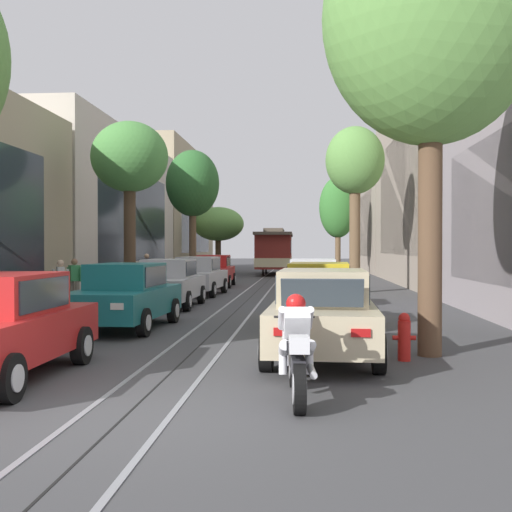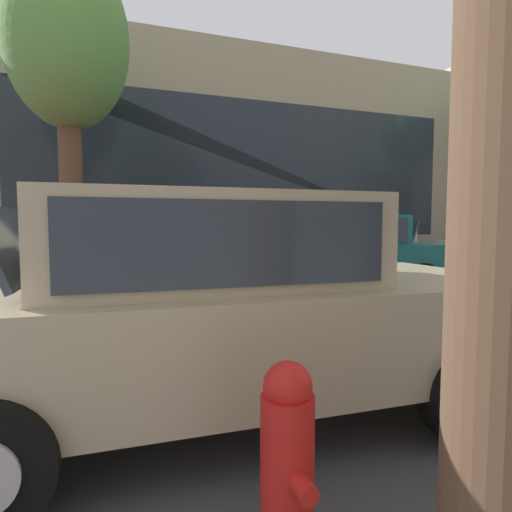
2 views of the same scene
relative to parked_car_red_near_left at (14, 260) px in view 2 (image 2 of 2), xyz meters
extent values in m
cube|color=tan|center=(-6.70, 5.79, 2.64)|extent=(4.37, 19.18, 6.88)
cube|color=#2D3842|center=(-4.54, 5.79, 2.30)|extent=(0.04, 13.64, 4.13)
cube|color=red|center=(0.00, -0.04, -0.15)|extent=(1.83, 4.31, 0.66)
cube|color=red|center=(0.00, 0.11, 0.48)|extent=(1.49, 2.07, 0.60)
cube|color=#2D3842|center=(-0.01, 1.29, 0.46)|extent=(1.30, 0.21, 0.45)
cube|color=#2D3842|center=(0.75, 0.11, 0.48)|extent=(0.04, 1.81, 0.47)
cube|color=#2D3842|center=(-0.75, 0.11, 0.48)|extent=(0.04, 1.81, 0.47)
cube|color=#B21414|center=(0.55, 2.12, -0.05)|extent=(0.28, 0.04, 0.12)
cube|color=#B21414|center=(-0.57, 2.12, -0.05)|extent=(0.28, 0.04, 0.12)
cylinder|color=black|center=(0.87, 1.30, -0.48)|extent=(0.20, 0.64, 0.64)
cylinder|color=silver|center=(0.98, 1.30, -0.48)|extent=(0.02, 0.35, 0.35)
cylinder|color=black|center=(-0.89, 1.29, -0.48)|extent=(0.20, 0.64, 0.64)
cylinder|color=silver|center=(-1.00, 1.29, -0.48)|extent=(0.02, 0.35, 0.35)
cube|color=#196B70|center=(0.27, 5.96, -0.15)|extent=(1.97, 4.37, 0.66)
cube|color=#196B70|center=(0.28, 6.10, 0.48)|extent=(1.56, 2.12, 0.60)
cube|color=#2D3842|center=(0.24, 5.27, 0.46)|extent=(1.34, 0.27, 0.47)
cube|color=#2D3842|center=(0.32, 7.29, 0.46)|extent=(1.30, 0.25, 0.45)
cube|color=#2D3842|center=(1.02, 6.07, 0.48)|extent=(0.10, 1.81, 0.47)
cube|color=#2D3842|center=(-0.47, 6.13, 0.48)|extent=(0.10, 1.81, 0.47)
cube|color=white|center=(0.74, 3.77, -0.05)|extent=(0.28, 0.05, 0.14)
cube|color=#B21414|center=(0.91, 8.09, -0.05)|extent=(0.28, 0.05, 0.12)
cube|color=white|center=(-0.37, 3.82, -0.05)|extent=(0.28, 0.05, 0.14)
cube|color=#B21414|center=(-0.20, 8.14, -0.05)|extent=(0.28, 0.05, 0.12)
cylinder|color=black|center=(1.10, 4.59, -0.48)|extent=(0.23, 0.65, 0.64)
cylinder|color=silver|center=(1.21, 4.58, -0.48)|extent=(0.03, 0.35, 0.35)
cylinder|color=black|center=(-0.66, 4.66, -0.48)|extent=(0.23, 0.65, 0.64)
cylinder|color=silver|center=(-0.77, 4.66, -0.48)|extent=(0.03, 0.35, 0.35)
cylinder|color=black|center=(1.20, 7.25, -0.48)|extent=(0.23, 0.65, 0.64)
cylinder|color=silver|center=(1.31, 7.25, -0.48)|extent=(0.03, 0.35, 0.35)
cylinder|color=black|center=(-0.56, 7.32, -0.48)|extent=(0.23, 0.65, 0.64)
cylinder|color=silver|center=(-0.67, 7.33, -0.48)|extent=(0.03, 0.35, 0.35)
cube|color=#2D3842|center=(0.15, 10.80, 0.46)|extent=(1.33, 0.23, 0.47)
cube|color=#2D3842|center=(-0.59, 11.64, 0.48)|extent=(0.04, 1.81, 0.47)
cube|color=white|center=(0.70, 9.33, -0.05)|extent=(0.28, 0.04, 0.14)
cube|color=white|center=(-0.41, 9.33, -0.05)|extent=(0.28, 0.04, 0.14)
cylinder|color=black|center=(-0.73, 10.16, -0.48)|extent=(0.20, 0.64, 0.64)
cylinder|color=silver|center=(-0.84, 10.16, -0.48)|extent=(0.02, 0.35, 0.35)
cube|color=#C1B28E|center=(4.94, 2.22, -0.15)|extent=(1.96, 4.36, 0.66)
cube|color=#C1B28E|center=(4.94, 2.07, 0.48)|extent=(1.55, 2.12, 0.60)
cube|color=#2D3842|center=(4.97, 2.91, 0.46)|extent=(1.34, 0.27, 0.47)
cube|color=#2D3842|center=(4.89, 0.89, 0.46)|extent=(1.30, 0.24, 0.45)
cube|color=#2D3842|center=(4.19, 2.10, 0.48)|extent=(0.10, 1.81, 0.47)
cube|color=#2D3842|center=(5.69, 2.04, 0.48)|extent=(0.10, 1.81, 0.47)
cube|color=white|center=(4.46, 4.40, -0.05)|extent=(0.28, 0.05, 0.14)
cylinder|color=black|center=(4.11, 3.58, -0.48)|extent=(0.22, 0.65, 0.64)
cylinder|color=silver|center=(4.00, 3.59, -0.48)|extent=(0.03, 0.35, 0.35)
cylinder|color=black|center=(5.87, 3.52, -0.48)|extent=(0.22, 0.65, 0.64)
cylinder|color=silver|center=(5.98, 3.52, -0.48)|extent=(0.03, 0.35, 0.35)
cylinder|color=black|center=(4.02, 0.92, -0.48)|extent=(0.22, 0.65, 0.64)
cylinder|color=silver|center=(3.91, 0.92, -0.48)|extent=(0.03, 0.35, 0.35)
cube|color=#B21414|center=(4.35, 5.15, -0.05)|extent=(0.28, 0.05, 0.12)
cylinder|color=black|center=(4.07, 5.99, -0.48)|extent=(0.23, 0.65, 0.64)
cylinder|color=silver|center=(3.96, 6.00, -0.48)|extent=(0.04, 0.35, 0.35)
cylinder|color=brown|center=(-1.66, 0.79, 1.30)|extent=(0.46, 0.46, 4.19)
ellipsoid|color=#609947|center=(-1.66, 0.79, 4.27)|extent=(2.93, 2.41, 3.52)
cylinder|color=slate|center=(-3.51, 12.56, -0.41)|extent=(0.14, 0.14, 0.79)
cylinder|color=slate|center=(-3.31, 12.56, -0.41)|extent=(0.14, 0.14, 0.79)
cube|color=#338C4C|center=(-3.41, 12.56, 0.27)|extent=(0.41, 0.41, 0.56)
cylinder|color=#338C4C|center=(-3.64, 12.56, 0.23)|extent=(0.09, 0.09, 0.50)
cylinder|color=#338C4C|center=(-3.18, 12.56, 0.23)|extent=(0.09, 0.09, 0.50)
sphere|color=#9E7051|center=(-3.41, 12.56, 0.67)|extent=(0.22, 0.22, 0.22)
cylinder|color=#4C4233|center=(-3.23, 10.56, -0.40)|extent=(0.14, 0.14, 0.79)
cylinder|color=#4C4233|center=(-3.03, 10.56, -0.40)|extent=(0.14, 0.14, 0.79)
cube|color=silver|center=(-3.13, 10.56, 0.27)|extent=(0.37, 0.42, 0.56)
cylinder|color=silver|center=(-3.36, 10.56, 0.23)|extent=(0.09, 0.09, 0.50)
cylinder|color=silver|center=(-2.90, 10.56, 0.23)|extent=(0.09, 0.09, 0.50)
sphere|color=beige|center=(-3.13, 10.56, 0.67)|extent=(0.22, 0.22, 0.22)
cylinder|color=red|center=(6.35, 2.06, -0.45)|extent=(0.22, 0.22, 0.70)
sphere|color=red|center=(6.35, 2.06, -0.06)|extent=(0.20, 0.20, 0.20)
cylinder|color=red|center=(6.20, 2.06, -0.40)|extent=(0.10, 0.08, 0.08)
cylinder|color=red|center=(6.50, 2.06, -0.40)|extent=(0.10, 0.08, 0.08)
camera|label=1|loc=(4.60, -9.11, 1.18)|focal=44.52mm
camera|label=2|loc=(7.86, 1.38, 0.58)|focal=29.80mm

